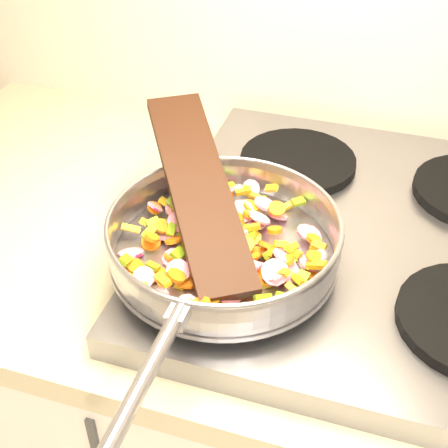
% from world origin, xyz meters
% --- Properties ---
extents(cooktop, '(0.60, 0.60, 0.04)m').
position_xyz_m(cooktop, '(-0.70, 1.67, 0.92)').
color(cooktop, '#939399').
rests_on(cooktop, counter_top).
extents(grate_fl, '(0.19, 0.19, 0.02)m').
position_xyz_m(grate_fl, '(-0.84, 1.52, 0.95)').
color(grate_fl, black).
rests_on(grate_fl, cooktop).
extents(grate_bl, '(0.19, 0.19, 0.02)m').
position_xyz_m(grate_bl, '(-0.84, 1.81, 0.95)').
color(grate_bl, black).
rests_on(grate_bl, cooktop).
extents(saute_pan, '(0.35, 0.52, 0.06)m').
position_xyz_m(saute_pan, '(-0.88, 1.53, 0.99)').
color(saute_pan, '#9E9EA5').
rests_on(saute_pan, grate_fl).
extents(vegetable_heap, '(0.28, 0.29, 0.05)m').
position_xyz_m(vegetable_heap, '(-0.88, 1.54, 0.98)').
color(vegetable_heap, orange).
rests_on(vegetable_heap, saute_pan).
extents(wooden_spatula, '(0.24, 0.32, 0.11)m').
position_xyz_m(wooden_spatula, '(-0.93, 1.58, 1.03)').
color(wooden_spatula, black).
rests_on(wooden_spatula, saute_pan).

